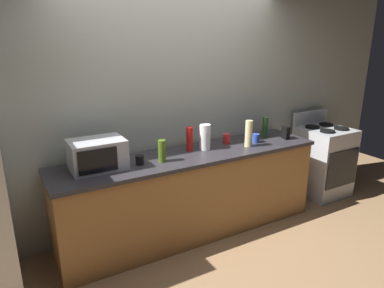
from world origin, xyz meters
TOP-DOWN VIEW (x-y plane):
  - ground_plane at (0.00, 0.00)m, footprint 8.00×8.00m
  - back_wall at (0.00, 0.81)m, footprint 6.40×0.10m
  - counter_run at (0.00, 0.40)m, footprint 2.84×0.64m
  - stove_range at (2.00, 0.40)m, footprint 0.60×0.61m
  - microwave at (-0.95, 0.45)m, footprint 0.48×0.35m
  - paper_towel_roll at (0.18, 0.45)m, footprint 0.12×0.12m
  - cordless_phone at (1.20, 0.32)m, footprint 0.07×0.12m
  - bottle_hand_soap at (0.64, 0.30)m, footprint 0.08×0.08m
  - bottle_hot_sauce at (0.02, 0.49)m, footprint 0.07×0.07m
  - bottle_olive_oil at (-0.37, 0.33)m, footprint 0.07×0.07m
  - bottle_wine at (1.03, 0.48)m, footprint 0.06×0.06m
  - mug_red at (0.51, 0.51)m, footprint 0.08×0.08m
  - mug_black at (-0.58, 0.37)m, footprint 0.08×0.08m
  - mug_blue at (0.81, 0.38)m, footprint 0.08×0.08m

SIDE VIEW (x-z plane):
  - ground_plane at x=0.00m, z-range 0.00..0.00m
  - counter_run at x=0.00m, z-range 0.00..0.90m
  - stove_range at x=2.00m, z-range -0.08..1.00m
  - mug_black at x=-0.58m, z-range 0.90..0.99m
  - mug_blue at x=0.81m, z-range 0.90..1.00m
  - mug_red at x=0.51m, z-range 0.90..1.01m
  - cordless_phone at x=1.20m, z-range 0.90..1.05m
  - bottle_olive_oil at x=-0.37m, z-range 0.90..1.11m
  - bottle_wine at x=1.03m, z-range 0.90..1.14m
  - bottle_hot_sauce at x=0.02m, z-range 0.90..1.15m
  - microwave at x=-0.95m, z-range 0.90..1.17m
  - paper_towel_roll at x=0.18m, z-range 0.90..1.17m
  - bottle_hand_soap at x=0.64m, z-range 0.90..1.19m
  - back_wall at x=0.00m, z-range 0.00..2.70m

